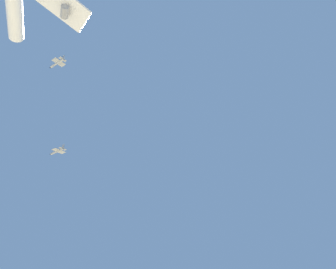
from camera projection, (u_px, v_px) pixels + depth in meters
name	position (u px, v px, depth m)	size (l,w,h in m)	color
chase_jet_left_wing	(57.00, 63.00, 187.75)	(15.27, 8.47, 4.00)	#999EA3
chase_jet_right_wing	(57.00, 151.00, 187.89)	(15.24, 8.39, 4.00)	#999EA3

